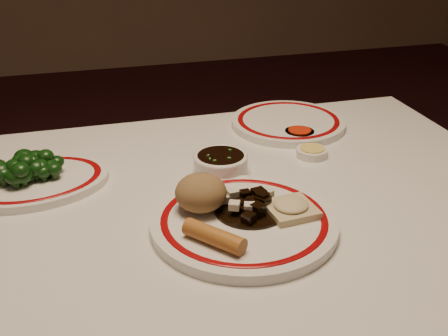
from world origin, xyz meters
TOP-DOWN VIEW (x-y plane):
  - dining_table at (0.00, 0.00)m, footprint 1.20×0.90m
  - main_plate at (0.04, -0.06)m, footprint 0.40×0.40m
  - rice_mound at (-0.02, -0.01)m, footprint 0.08×0.08m
  - spring_roll at (-0.03, -0.11)m, footprint 0.08×0.09m
  - fried_wonton at (0.11, -0.06)m, footprint 0.08×0.08m
  - stirfry_heap at (0.06, -0.03)m, footprint 0.12×0.12m
  - broccoli_plate at (-0.29, 0.18)m, footprint 0.29×0.26m
  - broccoli_pile at (-0.30, 0.18)m, footprint 0.14×0.11m
  - soy_bowl at (0.05, 0.13)m, footprint 0.10×0.10m
  - sweet_sour_dish at (0.26, 0.26)m, footprint 0.06×0.06m
  - mustard_dish at (0.25, 0.17)m, footprint 0.06×0.06m
  - far_plate at (0.26, 0.33)m, footprint 0.30×0.30m

SIDE VIEW (x-z plane):
  - dining_table at x=0.00m, z-range 0.28..1.03m
  - sweet_sour_dish at x=0.26m, z-range 0.75..0.77m
  - mustard_dish at x=0.25m, z-range 0.75..0.77m
  - broccoli_plate at x=-0.29m, z-range 0.75..0.77m
  - far_plate at x=0.26m, z-range 0.75..0.77m
  - main_plate at x=0.04m, z-range 0.75..0.77m
  - soy_bowl at x=0.05m, z-range 0.75..0.79m
  - stirfry_heap at x=0.06m, z-range 0.76..0.79m
  - fried_wonton at x=0.11m, z-range 0.77..0.79m
  - spring_roll at x=-0.03m, z-range 0.77..0.80m
  - broccoli_pile at x=-0.30m, z-range 0.76..0.81m
  - rice_mound at x=-0.02m, z-range 0.77..0.83m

